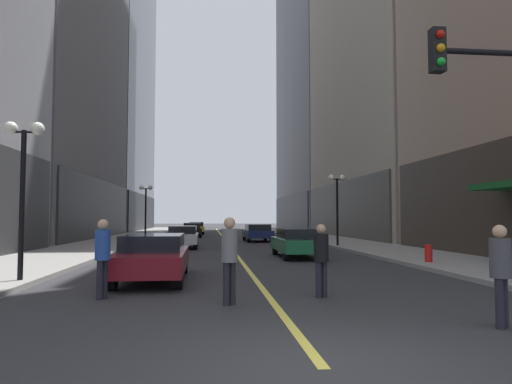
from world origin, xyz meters
TOP-DOWN VIEW (x-y plane):
  - ground_plane at (0.00, 35.00)m, footprint 200.00×200.00m
  - sidewalk_left at (-8.25, 35.00)m, footprint 4.50×78.00m
  - sidewalk_right at (8.25, 35.00)m, footprint 4.50×78.00m
  - lane_centre_stripe at (0.00, 35.00)m, footprint 0.16×70.00m
  - building_right_mid at (17.91, 34.50)m, footprint 15.03×24.00m
  - car_maroon at (-2.97, 8.07)m, footprint 1.90×4.75m
  - car_green at (2.63, 15.09)m, footprint 1.74×4.63m
  - car_silver at (-2.87, 22.03)m, footprint 1.78×4.01m
  - car_navy at (2.38, 29.27)m, footprint 2.02×4.48m
  - car_black at (-2.87, 37.61)m, footprint 1.93×4.66m
  - car_yellow at (-2.64, 45.49)m, footprint 1.76×4.80m
  - pedestrian_in_blue_hoodie at (-3.75, 5.16)m, footprint 0.45×0.45m
  - pedestrian_in_grey_suit at (-0.95, 4.16)m, footprint 0.48×0.48m
  - pedestrian_in_black_coat at (1.18, 4.81)m, footprint 0.45×0.45m
  - pedestrian_with_orange_bag at (3.43, 1.68)m, footprint 0.47×0.47m
  - street_lamp_left_near at (-6.40, 7.46)m, footprint 1.06×0.36m
  - street_lamp_left_far at (-6.40, 32.10)m, footprint 1.06×0.36m
  - street_lamp_right_mid at (6.40, 21.50)m, footprint 1.06×0.36m
  - fire_hydrant_right at (6.90, 11.07)m, footprint 0.28×0.28m

SIDE VIEW (x-z plane):
  - ground_plane at x=0.00m, z-range 0.00..0.00m
  - lane_centre_stripe at x=0.00m, z-range 0.00..0.01m
  - sidewalk_left at x=-8.25m, z-range 0.00..0.15m
  - sidewalk_right at x=8.25m, z-range 0.00..0.15m
  - fire_hydrant_right at x=6.90m, z-range 0.00..0.80m
  - car_silver at x=-2.87m, z-range 0.06..1.38m
  - car_black at x=-2.87m, z-range 0.06..1.38m
  - car_green at x=2.63m, z-range 0.06..1.38m
  - car_yellow at x=-2.64m, z-range 0.06..1.38m
  - car_navy at x=2.38m, z-range 0.06..1.38m
  - car_maroon at x=-2.97m, z-range 0.06..1.38m
  - pedestrian_in_black_coat at x=1.18m, z-range 0.14..1.80m
  - pedestrian_with_orange_bag at x=3.43m, z-range 0.14..1.84m
  - pedestrian_in_blue_hoodie at x=-3.75m, z-range 0.15..1.93m
  - pedestrian_in_grey_suit at x=-0.95m, z-range 0.16..1.98m
  - street_lamp_left_near at x=-6.40m, z-range 1.04..5.47m
  - street_lamp_left_far at x=-6.40m, z-range 1.04..5.47m
  - street_lamp_right_mid at x=6.40m, z-range 1.04..5.47m
  - building_right_mid at x=17.91m, z-range -0.07..43.01m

